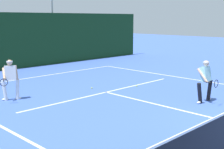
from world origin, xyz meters
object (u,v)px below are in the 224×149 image
at_px(tennis_ball, 92,88).
at_px(tennis_ball_extra, 137,86).
at_px(player_far, 10,78).
at_px(player_near, 205,79).
at_px(light_pole, 51,0).

bearing_deg(tennis_ball, tennis_ball_extra, -33.27).
xyz_separation_m(player_far, tennis_ball, (3.52, -0.75, -0.84)).
xyz_separation_m(player_near, light_pole, (2.78, 14.12, 3.56)).
relative_size(tennis_ball, tennis_ball_extra, 1.00).
bearing_deg(player_far, tennis_ball_extra, -177.02).
bearing_deg(player_far, player_near, 155.72).
relative_size(player_far, tennis_ball, 24.11).
relative_size(player_near, light_pole, 0.22).
distance_m(player_near, tennis_ball_extra, 3.67).
relative_size(player_near, tennis_ball_extra, 24.27).
bearing_deg(tennis_ball, player_near, -71.66).
bearing_deg(player_near, tennis_ball, -71.15).
height_order(tennis_ball, light_pole, light_pole).
bearing_deg(tennis_ball, player_far, 167.96).
bearing_deg(tennis_ball_extra, player_far, 160.12).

